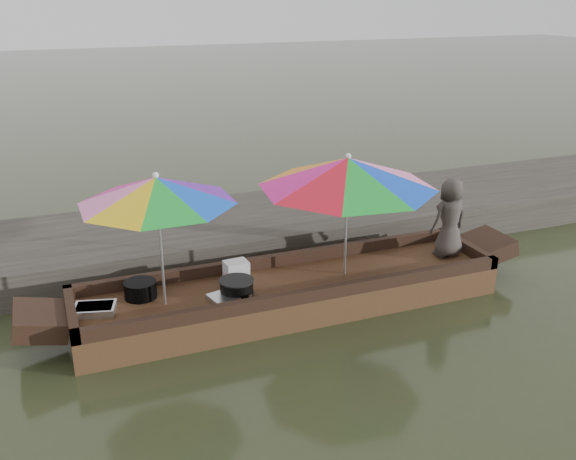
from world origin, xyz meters
name	(u,v)px	position (x,y,z in m)	size (l,w,h in m)	color
water	(291,308)	(0.00, 0.00, 0.00)	(80.00, 80.00, 0.00)	#2D341D
dock	(238,231)	(0.00, 2.20, 0.25)	(22.00, 2.20, 0.50)	#2D2B26
boat_hull	(291,295)	(0.00, 0.00, 0.17)	(5.24, 1.20, 0.35)	#322014
cooking_pot	(140,290)	(-1.78, 0.26, 0.45)	(0.38, 0.38, 0.20)	black
tray_crayfish	(95,309)	(-2.32, 0.06, 0.39)	(0.45, 0.31, 0.09)	silver
tray_scallop	(229,296)	(-0.84, -0.15, 0.38)	(0.45, 0.31, 0.06)	silver
charcoal_grill	(237,288)	(-0.72, -0.10, 0.44)	(0.39, 0.39, 0.18)	black
supply_bag	(236,271)	(-0.61, 0.28, 0.48)	(0.28, 0.22, 0.26)	silver
vendor	(450,218)	(2.27, 0.02, 0.89)	(0.53, 0.35, 1.08)	#3A3330
umbrella_bow	(160,241)	(-1.55, 0.00, 1.12)	(1.74, 1.74, 1.55)	orange
umbrella_stern	(346,215)	(0.73, 0.00, 1.12)	(2.18, 2.18, 1.55)	#5614A5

